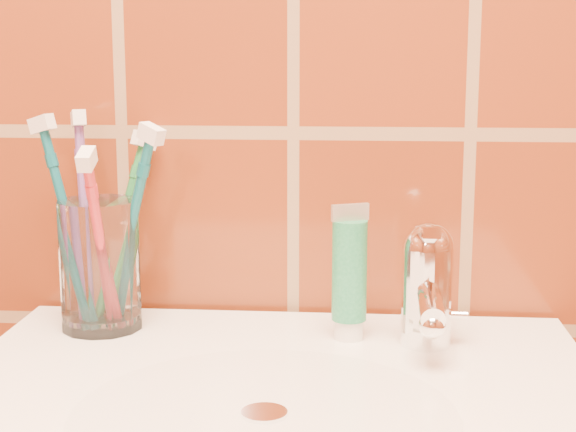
{
  "coord_description": "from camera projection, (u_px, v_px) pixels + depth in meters",
  "views": [
    {
      "loc": [
        0.07,
        0.28,
        1.13
      ],
      "look_at": [
        0.0,
        1.08,
        0.98
      ],
      "focal_mm": 55.0,
      "sensor_mm": 36.0,
      "label": 1
    }
  ],
  "objects": [
    {
      "name": "toothpaste_tube",
      "position": [
        349.0,
        276.0,
        0.85
      ],
      "size": [
        0.04,
        0.03,
        0.13
      ],
      "rotation": [
        0.0,
        0.0,
        0.41
      ],
      "color": "white",
      "rests_on": "pedestal_sink"
    },
    {
      "name": "toothbrush_0",
      "position": [
        101.0,
        245.0,
        0.84
      ],
      "size": [
        0.03,
        0.16,
        0.21
      ],
      "primitive_type": null,
      "rotation": [
        0.37,
        0.0,
        0.02
      ],
      "color": "#BD2835",
      "rests_on": "glass_tumbler"
    },
    {
      "name": "glass_tumbler",
      "position": [
        100.0,
        265.0,
        0.88
      ],
      "size": [
        0.09,
        0.09,
        0.13
      ],
      "primitive_type": "cylinder",
      "rotation": [
        0.0,
        0.0,
        -0.08
      ],
      "color": "white",
      "rests_on": "pedestal_sink"
    },
    {
      "name": "faucet",
      "position": [
        427.0,
        281.0,
        0.83
      ],
      "size": [
        0.05,
        0.11,
        0.12
      ],
      "color": "white",
      "rests_on": "pedestal_sink"
    },
    {
      "name": "toothbrush_2",
      "position": [
        69.0,
        225.0,
        0.88
      ],
      "size": [
        0.13,
        0.11,
        0.22
      ],
      "primitive_type": null,
      "rotation": [
        0.28,
        0.0,
        -1.97
      ],
      "color": "#0C5465",
      "rests_on": "glass_tumbler"
    },
    {
      "name": "toothbrush_3",
      "position": [
        130.0,
        230.0,
        0.87
      ],
      "size": [
        0.15,
        0.13,
        0.22
      ],
      "primitive_type": null,
      "rotation": [
        0.32,
        0.0,
        1.04
      ],
      "color": "#0C5C6B",
      "rests_on": "glass_tumbler"
    },
    {
      "name": "toothbrush_1",
      "position": [
        121.0,
        229.0,
        0.91
      ],
      "size": [
        0.14,
        0.15,
        0.21
      ],
      "primitive_type": null,
      "rotation": [
        0.36,
        0.0,
        2.45
      ],
      "color": "#1D7038",
      "rests_on": "glass_tumbler"
    },
    {
      "name": "toothbrush_4",
      "position": [
        85.0,
        221.0,
        0.89
      ],
      "size": [
        0.08,
        0.11,
        0.23
      ],
      "primitive_type": null,
      "rotation": [
        0.2,
        0.0,
        -2.72
      ],
      "color": "#6D428E",
      "rests_on": "glass_tumbler"
    }
  ]
}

